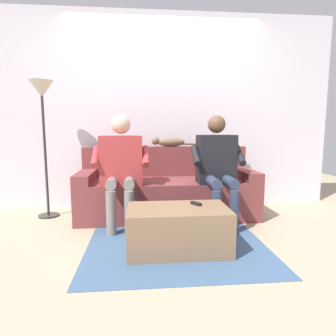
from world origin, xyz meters
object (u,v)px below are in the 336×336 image
(cat_on_backrest, at_px, (169,142))
(remote_black, at_px, (196,204))
(person_right_seated, at_px, (121,163))
(coffee_table, at_px, (178,229))
(floor_lamp, at_px, (42,104))
(person_left_seated, at_px, (217,163))
(couch, at_px, (167,192))

(cat_on_backrest, height_order, remote_black, cat_on_backrest)
(person_right_seated, bearing_deg, coffee_table, 126.04)
(coffee_table, xyz_separation_m, person_right_seated, (0.53, -0.72, 0.50))
(cat_on_backrest, bearing_deg, coffee_table, 88.08)
(coffee_table, relative_size, cat_on_backrest, 1.51)
(cat_on_backrest, relative_size, remote_black, 5.12)
(remote_black, relative_size, floor_lamp, 0.07)
(coffee_table, distance_m, remote_black, 0.28)
(floor_lamp, bearing_deg, person_left_seated, 167.99)
(coffee_table, bearing_deg, person_right_seated, -53.96)
(coffee_table, relative_size, person_left_seated, 0.72)
(floor_lamp, bearing_deg, person_right_seated, 156.37)
(cat_on_backrest, bearing_deg, floor_lamp, 7.83)
(person_left_seated, xyz_separation_m, remote_black, (0.36, 0.63, -0.29))
(person_left_seated, bearing_deg, floor_lamp, -12.01)
(couch, xyz_separation_m, coffee_table, (0.00, 1.06, -0.10))
(couch, bearing_deg, cat_on_backrest, -99.32)
(couch, relative_size, person_left_seated, 1.74)
(person_left_seated, distance_m, floor_lamp, 2.12)
(person_left_seated, bearing_deg, cat_on_backrest, -52.29)
(coffee_table, height_order, person_right_seated, person_right_seated)
(couch, relative_size, cat_on_backrest, 3.64)
(couch, height_order, person_left_seated, person_left_seated)
(couch, relative_size, remote_black, 18.64)
(remote_black, bearing_deg, couch, -23.52)
(person_left_seated, bearing_deg, couch, -33.76)
(person_right_seated, bearing_deg, person_left_seated, 179.03)
(couch, distance_m, floor_lamp, 1.79)
(coffee_table, relative_size, person_right_seated, 0.72)
(couch, height_order, floor_lamp, floor_lamp)
(person_left_seated, relative_size, remote_black, 10.69)
(couch, relative_size, coffee_table, 2.41)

